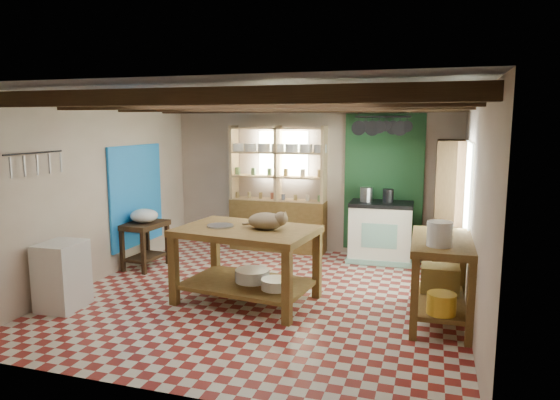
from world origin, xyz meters
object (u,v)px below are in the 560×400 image
(right_counter, at_px, (441,280))
(cat, at_px, (266,221))
(work_table, at_px, (247,265))
(stove, at_px, (381,232))
(prep_table, at_px, (145,245))
(white_cabinet, at_px, (62,275))

(right_counter, xyz_separation_m, cat, (-2.08, -0.04, 0.57))
(work_table, distance_m, cat, 0.63)
(work_table, bearing_deg, right_counter, 8.41)
(stove, relative_size, cat, 2.19)
(prep_table, relative_size, cat, 1.58)
(stove, relative_size, prep_table, 1.39)
(right_counter, bearing_deg, work_table, -179.62)
(cat, bearing_deg, stove, 60.91)
(prep_table, bearing_deg, stove, 28.08)
(work_table, distance_m, prep_table, 2.24)
(white_cabinet, bearing_deg, cat, 18.79)
(right_counter, relative_size, cat, 2.94)
(prep_table, relative_size, white_cabinet, 0.88)
(stove, distance_m, white_cabinet, 4.79)
(work_table, relative_size, white_cabinet, 2.04)
(work_table, bearing_deg, cat, 11.31)
(work_table, xyz_separation_m, prep_table, (-2.04, 0.91, -0.11))
(work_table, height_order, stove, stove)
(right_counter, distance_m, cat, 2.16)
(prep_table, distance_m, cat, 2.56)
(stove, bearing_deg, white_cabinet, -138.36)
(prep_table, height_order, right_counter, right_counter)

